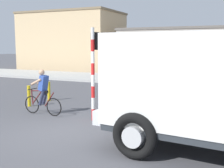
{
  "coord_description": "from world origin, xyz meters",
  "views": [
    {
      "loc": [
        4.94,
        -7.08,
        2.61
      ],
      "look_at": [
        0.59,
        2.5,
        1.2
      ],
      "focal_mm": 46.62,
      "sensor_mm": 36.0,
      "label": 1
    }
  ],
  "objects_px": {
    "traffic_light_pole": "(94,61)",
    "bollard_near": "(29,96)",
    "truck_foreground": "(219,86)",
    "bollard_far": "(49,91)",
    "cyclist": "(43,92)"
  },
  "relations": [
    {
      "from": "cyclist",
      "to": "bollard_near",
      "type": "height_order",
      "value": "cyclist"
    },
    {
      "from": "bollard_far",
      "to": "bollard_near",
      "type": "bearing_deg",
      "value": -90.0
    },
    {
      "from": "truck_foreground",
      "to": "bollard_near",
      "type": "bearing_deg",
      "value": 162.08
    },
    {
      "from": "truck_foreground",
      "to": "bollard_far",
      "type": "bearing_deg",
      "value": 153.33
    },
    {
      "from": "cyclist",
      "to": "bollard_far",
      "type": "bearing_deg",
      "value": 122.06
    },
    {
      "from": "bollard_near",
      "to": "bollard_far",
      "type": "distance_m",
      "value": 1.4
    },
    {
      "from": "traffic_light_pole",
      "to": "bollard_near",
      "type": "bearing_deg",
      "value": 166.94
    },
    {
      "from": "bollard_far",
      "to": "truck_foreground",
      "type": "bearing_deg",
      "value": -26.67
    },
    {
      "from": "truck_foreground",
      "to": "cyclist",
      "type": "height_order",
      "value": "truck_foreground"
    },
    {
      "from": "bollard_near",
      "to": "bollard_far",
      "type": "bearing_deg",
      "value": 90.0
    },
    {
      "from": "traffic_light_pole",
      "to": "bollard_near",
      "type": "height_order",
      "value": "traffic_light_pole"
    },
    {
      "from": "bollard_near",
      "to": "cyclist",
      "type": "bearing_deg",
      "value": -33.29
    },
    {
      "from": "truck_foreground",
      "to": "bollard_far",
      "type": "xyz_separation_m",
      "value": [
        -7.82,
        3.93,
        -1.22
      ]
    },
    {
      "from": "truck_foreground",
      "to": "traffic_light_pole",
      "type": "height_order",
      "value": "traffic_light_pole"
    },
    {
      "from": "truck_foreground",
      "to": "cyclist",
      "type": "bearing_deg",
      "value": 166.24
    }
  ]
}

